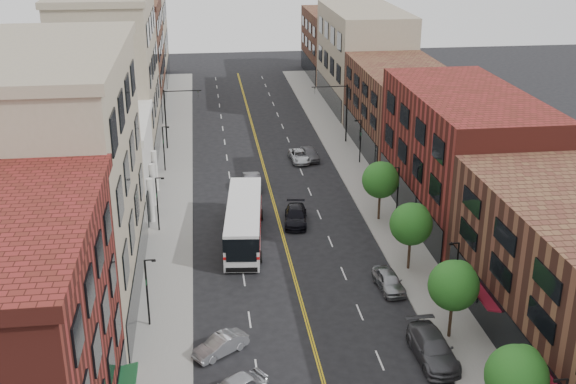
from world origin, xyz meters
name	(u,v)px	position (x,y,z in m)	size (l,w,h in m)	color
ground	(324,384)	(0.00, 0.00, 0.00)	(220.00, 220.00, 0.00)	black
sidewalk_left	(173,187)	(-10.00, 35.00, 0.07)	(4.00, 110.00, 0.15)	gray
sidewalk_right	(360,178)	(10.00, 35.00, 0.07)	(4.00, 110.00, 0.15)	gray
bldg_l_tanoffice	(59,185)	(-17.00, 13.00, 9.00)	(10.00, 22.00, 18.00)	gray
bldg_l_white	(97,167)	(-17.00, 31.00, 4.00)	(10.00, 14.00, 8.00)	silver
bldg_l_far_a	(110,77)	(-17.00, 48.00, 9.00)	(10.00, 20.00, 18.00)	gray
bldg_l_far_b	(126,57)	(-17.00, 68.00, 7.50)	(10.00, 20.00, 15.00)	brown
bldg_l_far_c	(134,21)	(-17.00, 86.00, 10.00)	(10.00, 16.00, 20.00)	gray
bldg_r_mid	(463,156)	(17.00, 24.00, 6.00)	(10.00, 22.00, 12.00)	#5E2018
bldg_r_far_a	(401,108)	(17.00, 45.00, 5.00)	(10.00, 20.00, 10.00)	brown
bldg_r_far_b	(363,58)	(17.00, 66.00, 7.00)	(10.00, 22.00, 14.00)	gray
bldg_r_far_c	(337,44)	(17.00, 86.00, 5.50)	(10.00, 18.00, 11.00)	brown
tree_r_0	(518,374)	(9.39, -5.93, 4.13)	(3.40, 3.40, 5.59)	black
tree_r_1	(455,284)	(9.39, 4.07, 4.13)	(3.40, 3.40, 5.59)	black
tree_r_2	(412,223)	(9.39, 14.07, 4.13)	(3.40, 3.40, 5.59)	black
tree_r_3	(381,179)	(9.39, 24.07, 4.13)	(3.40, 3.40, 5.59)	black
lamp_l_1	(148,289)	(-10.95, 8.00, 2.97)	(0.81, 0.55, 5.05)	black
lamp_l_2	(158,201)	(-10.95, 24.00, 2.97)	(0.81, 0.55, 5.05)	black
lamp_l_3	(164,146)	(-10.95, 40.00, 2.97)	(0.81, 0.55, 5.05)	black
lamp_r_1	(456,270)	(10.95, 8.00, 2.97)	(0.81, 0.55, 5.05)	black
lamp_r_2	(397,190)	(10.95, 24.00, 2.97)	(0.81, 0.55, 5.05)	black
lamp_r_3	(360,139)	(10.95, 40.00, 2.97)	(0.81, 0.55, 5.05)	black
signal_mast_left	(171,112)	(-10.27, 48.00, 4.65)	(4.49, 0.18, 7.20)	black
signal_mast_right	(341,106)	(10.27, 48.00, 4.65)	(4.49, 0.18, 7.20)	black
city_bus	(244,219)	(-3.47, 21.26, 1.98)	(4.20, 13.47, 3.41)	silver
car_angle_b	(221,345)	(-6.18, 4.06, 0.64)	(1.34, 3.86, 1.27)	#B5B7BD
car_parked_mid	(433,348)	(7.40, 1.76, 0.82)	(2.31, 5.69, 1.65)	#46464A
car_parked_far	(389,281)	(6.92, 11.09, 0.72)	(1.70, 4.23, 1.44)	gray
car_lane_behind	(252,180)	(-1.80, 34.05, 0.79)	(1.67, 4.79, 1.58)	#4D4D52
car_lane_a	(296,216)	(1.50, 24.26, 0.73)	(2.03, 5.01, 1.45)	black
car_lane_b	(300,156)	(4.29, 41.63, 0.64)	(2.12, 4.60, 1.28)	#B7BBC0
car_lane_c	(309,154)	(5.50, 42.00, 0.72)	(1.71, 4.24, 1.44)	#4F4F54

